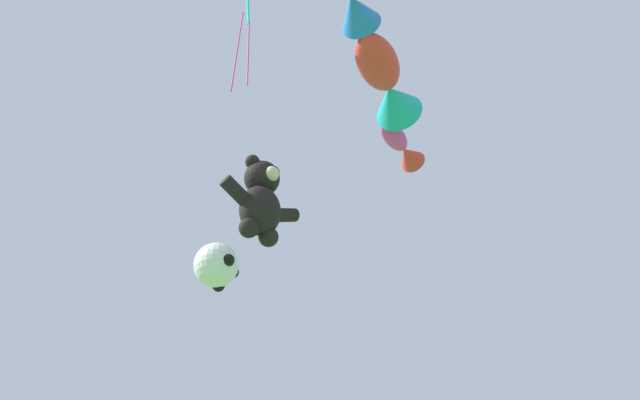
# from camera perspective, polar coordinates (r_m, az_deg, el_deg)

# --- Properties ---
(teddy_bear_kite) EXTENTS (1.85, 0.81, 1.88)m
(teddy_bear_kite) POSITION_cam_1_polar(r_m,az_deg,el_deg) (13.74, -4.75, -0.02)
(teddy_bear_kite) COLOR black
(soccer_ball_kite) EXTENTS (0.86, 0.85, 0.79)m
(soccer_ball_kite) POSITION_cam_1_polar(r_m,az_deg,el_deg) (12.44, -8.27, -5.19)
(soccer_ball_kite) COLOR white
(fish_kite_magenta) EXTENTS (1.55, 0.91, 0.55)m
(fish_kite_magenta) POSITION_cam_1_polar(r_m,az_deg,el_deg) (15.35, 6.53, 4.30)
(fish_kite_magenta) COLOR #E53F9E
(fish_kite_crimson) EXTENTS (2.38, 1.76, 0.97)m
(fish_kite_crimson) POSITION_cam_1_polar(r_m,az_deg,el_deg) (14.19, 5.30, 9.38)
(fish_kite_crimson) COLOR red
(diamond_kite) EXTENTS (0.57, 0.74, 2.73)m
(diamond_kite) POSITION_cam_1_polar(r_m,az_deg,el_deg) (14.40, -5.93, 14.19)
(diamond_kite) COLOR #19ADB2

